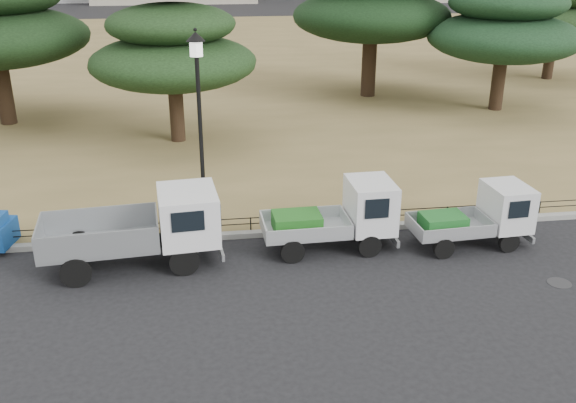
{
  "coord_description": "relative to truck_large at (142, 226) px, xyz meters",
  "views": [
    {
      "loc": [
        -2.25,
        -14.35,
        8.07
      ],
      "look_at": [
        0.0,
        2.0,
        1.3
      ],
      "focal_mm": 40.0,
      "sensor_mm": 36.0,
      "label": 1
    }
  ],
  "objects": [
    {
      "name": "ground",
      "position": [
        3.96,
        -1.29,
        -1.1
      ],
      "size": [
        220.0,
        220.0,
        0.0
      ],
      "primitive_type": "plane",
      "color": "black"
    },
    {
      "name": "truck_kei_rear",
      "position": [
        9.27,
        -0.04,
        -0.24
      ],
      "size": [
        3.37,
        1.62,
        1.72
      ],
      "rotation": [
        0.0,
        0.0,
        0.07
      ],
      "color": "black",
      "rests_on": "ground"
    },
    {
      "name": "pine_east_far",
      "position": [
        22.77,
        21.02,
        3.12
      ],
      "size": [
        7.02,
        7.02,
        7.06
      ],
      "color": "black",
      "rests_on": "lawn"
    },
    {
      "name": "truck_large",
      "position": [
        0.0,
        0.0,
        0.0
      ],
      "size": [
        4.7,
        2.2,
        1.99
      ],
      "rotation": [
        0.0,
        0.0,
        0.09
      ],
      "color": "black",
      "rests_on": "ground"
    },
    {
      "name": "pine_east_near",
      "position": [
        16.31,
        14.18,
        3.31
      ],
      "size": [
        7.31,
        7.31,
        7.38
      ],
      "color": "black",
      "rests_on": "lawn"
    },
    {
      "name": "curb",
      "position": [
        3.96,
        1.31,
        -1.02
      ],
      "size": [
        120.0,
        0.25,
        0.16
      ],
      "primitive_type": "cube",
      "color": "gray",
      "rests_on": "ground"
    },
    {
      "name": "truck_kei_front",
      "position": [
        5.33,
        0.31,
        -0.15
      ],
      "size": [
        3.66,
        1.67,
        1.92
      ],
      "rotation": [
        0.0,
        0.0,
        0.03
      ],
      "color": "black",
      "rests_on": "ground"
    },
    {
      "name": "pine_center_left",
      "position": [
        0.67,
        10.93,
        3.02
      ],
      "size": [
        6.77,
        6.77,
        6.88
      ],
      "color": "black",
      "rests_on": "lawn"
    },
    {
      "name": "pipe_fence",
      "position": [
        3.96,
        1.46,
        -0.67
      ],
      "size": [
        38.0,
        0.04,
        0.4
      ],
      "color": "black",
      "rests_on": "lawn"
    },
    {
      "name": "manhole",
      "position": [
        10.46,
        -2.49,
        -1.1
      ],
      "size": [
        0.6,
        0.6,
        0.01
      ],
      "primitive_type": "cylinder",
      "color": "#2D2D30",
      "rests_on": "ground"
    },
    {
      "name": "street_lamp",
      "position": [
        1.65,
        1.61,
        2.89
      ],
      "size": [
        0.51,
        0.51,
        5.69
      ],
      "color": "black",
      "rests_on": "lawn"
    },
    {
      "name": "lawn",
      "position": [
        3.96,
        29.31,
        -1.03
      ],
      "size": [
        120.0,
        56.0,
        0.15
      ],
      "primitive_type": "cube",
      "color": "olive",
      "rests_on": "ground"
    }
  ]
}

